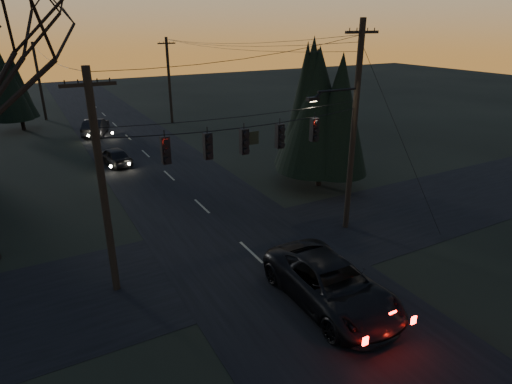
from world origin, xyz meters
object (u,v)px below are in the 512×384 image
utility_pole_far_r (172,123)px  suv_near (331,284)px  sedan_oncoming_a (114,156)px  utility_pole_right (345,227)px  utility_pole_left (117,289)px  utility_pole_far_l (46,120)px  evergreen_right (322,110)px  sedan_oncoming_b (96,127)px

utility_pole_far_r → suv_near: utility_pole_far_r is taller
suv_near → sedan_oncoming_a: (-3.54, 21.06, -0.18)m
suv_near → sedan_oncoming_a: bearing=100.1°
utility_pole_right → utility_pole_left: utility_pole_right is taller
suv_near → sedan_oncoming_a: suv_near is taller
utility_pole_far_l → evergreen_right: bearing=-65.4°
utility_pole_left → evergreen_right: evergreen_right is taller
utility_pole_right → utility_pole_far_r: utility_pole_right is taller
utility_pole_far_r → sedan_oncoming_a: (-8.24, -11.71, 0.66)m
evergreen_right → sedan_oncoming_a: bearing=135.0°
utility_pole_far_l → suv_near: bearing=-80.5°
utility_pole_right → utility_pole_far_r: (0.00, 28.00, 0.00)m
suv_near → sedan_oncoming_b: 31.25m
utility_pole_right → sedan_oncoming_a: size_ratio=2.59×
utility_pole_left → suv_near: bearing=-35.1°
utility_pole_right → sedan_oncoming_b: size_ratio=2.14×
utility_pole_right → utility_pole_far_l: size_ratio=1.25×
utility_pole_far_l → sedan_oncoming_a: (3.26, -19.71, 0.66)m
utility_pole_far_r → utility_pole_far_l: (-11.50, 8.00, 0.00)m
evergreen_right → sedan_oncoming_b: 23.47m
utility_pole_left → evergreen_right: size_ratio=0.99×
sedan_oncoming_a → sedan_oncoming_b: size_ratio=0.83×
utility_pole_left → utility_pole_far_l: bearing=90.0°
evergreen_right → suv_near: size_ratio=1.42×
utility_pole_far_r → utility_pole_far_l: size_ratio=1.06×
sedan_oncoming_a → evergreen_right: bearing=125.3°
utility_pole_right → sedan_oncoming_b: (-7.88, 26.32, 0.77)m
evergreen_right → sedan_oncoming_a: 15.65m
utility_pole_right → suv_near: size_ratio=1.66×
sedan_oncoming_b → utility_pole_right: bearing=127.8°
evergreen_right → suv_near: bearing=-124.4°
suv_near → evergreen_right: bearing=56.2°
utility_pole_far_r → suv_near: bearing=-98.2°
utility_pole_left → sedan_oncoming_b: (3.62, 26.32, 0.77)m
utility_pole_right → suv_near: bearing=-134.6°
utility_pole_far_r → utility_pole_far_l: 14.01m
evergreen_right → suv_near: evergreen_right is taller
utility_pole_far_r → sedan_oncoming_b: 8.10m
utility_pole_far_l → suv_near: size_ratio=1.33×
utility_pole_far_r → evergreen_right: size_ratio=0.99×
utility_pole_left → sedan_oncoming_a: (3.26, 16.29, 0.66)m
utility_pole_right → suv_near: utility_pole_right is taller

